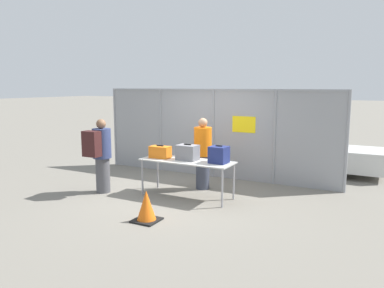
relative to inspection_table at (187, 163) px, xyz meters
The scene contains 10 objects.
ground_plane 0.80m from the inspection_table, 157.82° to the left, with size 120.00×120.00×0.00m, color slate.
fence_section 2.00m from the inspection_table, 98.17° to the left, with size 6.50×0.07×2.28m.
inspection_table is the anchor object (origin of this frame).
suitcase_orange 0.68m from the inspection_table, behind, with size 0.46×0.27×0.28m.
suitcase_grey 0.23m from the inspection_table, 103.92° to the left, with size 0.44×0.32×0.34m.
suitcase_navy 0.74m from the inspection_table, ahead, with size 0.36×0.34×0.37m.
traveler_hooded 1.94m from the inspection_table, 161.62° to the right, with size 0.41×0.63×1.64m.
security_worker_near 0.75m from the inspection_table, 89.79° to the left, with size 0.41×0.41×1.64m.
utility_trailer 4.39m from the inspection_table, 58.76° to the left, with size 3.62×2.13×0.72m.
traffic_cone 1.67m from the inspection_table, 87.71° to the right, with size 0.44×0.44×0.55m.
Camera 1 is at (4.01, -6.90, 2.35)m, focal length 35.00 mm.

